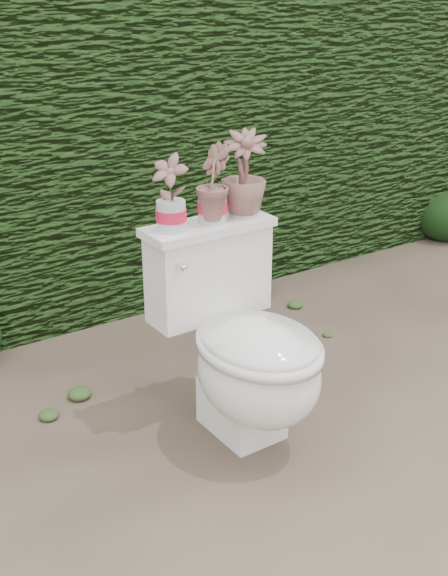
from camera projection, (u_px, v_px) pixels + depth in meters
ground at (228, 427)px, 2.80m from camera, size 60.00×60.00×0.00m
hedge at (55, 148)px, 3.71m from camera, size 8.00×1.00×1.60m
toilet at (245, 349)px, 2.63m from camera, size 0.50×0.68×0.78m
potted_plant_left at (171, 195)px, 2.52m from camera, size 0.15×0.16×0.26m
potted_plant_center at (212, 186)px, 2.60m from camera, size 0.18×0.19×0.27m
potted_plant_right at (244, 176)px, 2.67m from camera, size 0.24×0.24×0.31m
liriope_clump_2 at (245, 276)px, 3.91m from camera, size 0.30×0.30×0.24m
liriope_clump_3 at (446, 213)px, 4.81m from camera, size 0.41×0.41×0.33m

